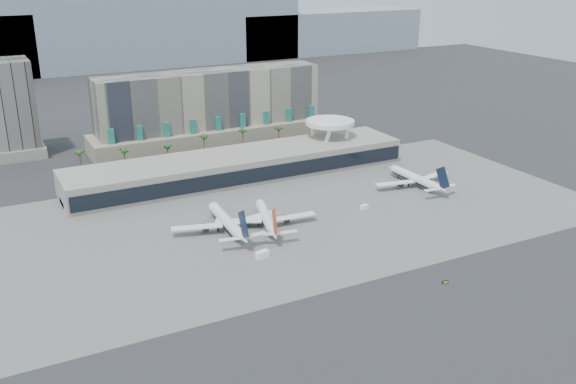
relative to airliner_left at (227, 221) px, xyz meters
name	(u,v)px	position (x,y,z in m)	size (l,w,h in m)	color
ground	(364,266)	(30.86, -51.52, -4.00)	(900.00, 900.00, 0.00)	#232326
apron_pad	(292,214)	(30.86, 3.48, -3.97)	(260.00, 130.00, 0.06)	#5B5B59
mountain_ridge	(118,36)	(58.73, 418.48, 25.89)	(680.00, 60.00, 70.00)	gray
hotel	(211,115)	(40.86, 122.89, 12.81)	(140.00, 30.00, 42.00)	tan
office_tower	(9,114)	(-64.14, 148.48, 18.94)	(30.00, 30.00, 52.00)	black
terminal	(240,164)	(30.86, 58.32, 2.52)	(170.00, 32.50, 14.50)	#9E988A
saucer_structure	(330,125)	(85.86, 64.48, 14.46)	(26.00, 26.00, 21.89)	white
palm_row	(226,138)	(37.86, 93.48, 6.50)	(157.80, 2.80, 13.10)	brown
airliner_left	(227,221)	(0.00, 0.00, 0.00)	(44.56, 45.95, 15.85)	white
airliner_centre	(267,218)	(15.84, -3.52, -0.26)	(40.37, 41.85, 14.80)	white
airliner_right	(416,178)	(99.53, 7.69, -0.20)	(42.36, 43.61, 15.05)	white
service_vehicle_a	(262,254)	(2.14, -28.45, -2.77)	(5.03, 2.46, 2.46)	white
service_vehicle_b	(365,207)	(61.62, -5.86, -3.08)	(3.57, 2.04, 1.84)	white
taxiway_sign	(445,282)	(48.07, -74.38, -3.50)	(2.25, 0.52, 1.01)	black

